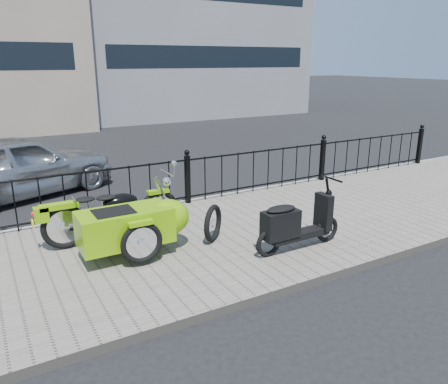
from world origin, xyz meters
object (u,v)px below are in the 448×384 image
scooter (294,225)px  spare_tire (213,223)px  motorcycle_sidecar (134,221)px  sedan_car (17,166)px

scooter → spare_tire: 1.26m
motorcycle_sidecar → scooter: bearing=-28.9°
scooter → spare_tire: bearing=134.5°
motorcycle_sidecar → sedan_car: size_ratio=0.56×
scooter → sedan_car: 6.25m
sedan_car → motorcycle_sidecar: bearing=174.6°
spare_tire → sedan_car: 5.04m
motorcycle_sidecar → scooter: (2.06, -1.14, -0.07)m
motorcycle_sidecar → scooter: 2.36m
scooter → spare_tire: size_ratio=2.59×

